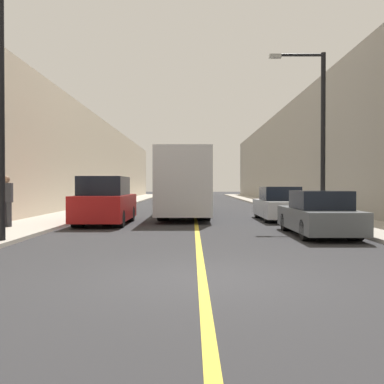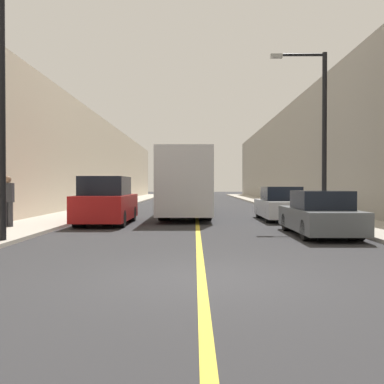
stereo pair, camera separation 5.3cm
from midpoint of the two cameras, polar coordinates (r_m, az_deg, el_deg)
name	(u,v)px [view 2 (the right image)]	position (r m, az deg, el deg)	size (l,w,h in m)	color
ground_plane	(202,279)	(7.98, 1.41, -10.95)	(200.00, 200.00, 0.00)	#2D2D30
sidewalk_left	(120,204)	(38.36, -9.12, -1.47)	(2.65, 72.00, 0.12)	#B2AA9E
sidewalk_right	(272,204)	(38.41, 10.18, -1.47)	(2.65, 72.00, 0.12)	#B2AA9E
building_row_left	(80,162)	(39.06, -13.96, 3.76)	(4.00, 72.00, 7.21)	beige
building_row_right	(312,155)	(39.17, 15.01, 4.60)	(4.00, 72.00, 8.37)	gray
road_center_line	(196,204)	(37.84, 0.54, -1.57)	(0.16, 72.00, 0.01)	gold
bus	(187,183)	(24.73, -0.64, 1.21)	(2.46, 12.98, 3.30)	silver
parked_suv_left	(106,202)	(18.98, -10.74, -1.30)	(1.99, 4.76, 1.98)	maroon
car_right_near	(320,215)	(15.09, 15.99, -2.86)	(1.77, 4.54, 1.45)	#51565B
car_right_mid	(280,205)	(21.15, 11.21, -1.66)	(1.79, 4.60, 1.56)	silver
street_lamp_left	(9,96)	(13.50, -22.07, 11.20)	(2.40, 0.24, 6.90)	black
street_lamp_right	(320,125)	(20.03, 15.96, 8.19)	(2.40, 0.24, 7.14)	black
pedestrian	(8,200)	(17.62, -22.27, -0.99)	(0.41, 0.26, 1.85)	#2D2D33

